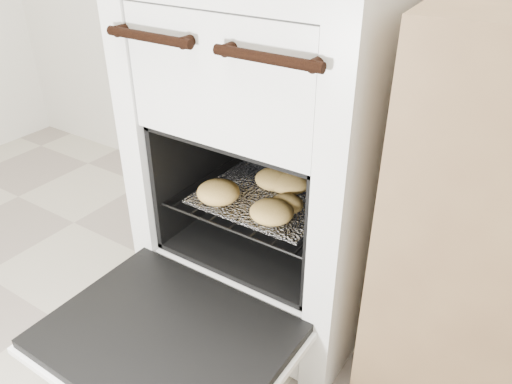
{
  "coord_description": "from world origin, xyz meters",
  "views": [
    {
      "loc": [
        0.71,
        0.15,
        1.01
      ],
      "look_at": [
        0.13,
        1.03,
        0.39
      ],
      "focal_mm": 35.0,
      "sensor_mm": 36.0,
      "label": 1
    }
  ],
  "objects": [
    {
      "name": "stove",
      "position": [
        0.13,
        1.18,
        0.44
      ],
      "size": [
        0.58,
        0.65,
        0.89
      ],
      "color": "silver",
      "rests_on": "ground"
    },
    {
      "name": "oven_door",
      "position": [
        0.13,
        0.68,
        0.19
      ],
      "size": [
        0.53,
        0.41,
        0.04
      ],
      "color": "black",
      "rests_on": "stove"
    },
    {
      "name": "oven_rack",
      "position": [
        0.13,
        1.11,
        0.34
      ],
      "size": [
        0.43,
        0.41,
        0.01
      ],
      "color": "black",
      "rests_on": "stove"
    },
    {
      "name": "foil_sheet",
      "position": [
        0.13,
        1.09,
        0.35
      ],
      "size": [
        0.33,
        0.29,
        0.01
      ],
      "primitive_type": "cube",
      "color": "white",
      "rests_on": "oven_rack"
    },
    {
      "name": "baked_rolls",
      "position": [
        0.14,
        1.07,
        0.38
      ],
      "size": [
        0.3,
        0.29,
        0.05
      ],
      "color": "#DBB257",
      "rests_on": "foil_sheet"
    }
  ]
}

